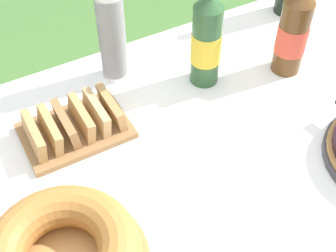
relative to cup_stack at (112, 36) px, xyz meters
name	(u,v)px	position (x,y,z in m)	size (l,w,h in m)	color
garden_table	(231,192)	(0.09, -0.46, -0.20)	(1.67, 1.13, 0.71)	brown
tablecloth	(233,180)	(0.09, -0.46, -0.15)	(1.68, 1.14, 0.10)	white
cup_stack	(112,36)	(0.00, 0.00, 0.00)	(0.07, 0.07, 0.27)	white
cider_bottle_green	(207,40)	(0.21, -0.14, 0.00)	(0.08, 0.08, 0.35)	#2D562D
cider_bottle_amber	(293,32)	(0.43, -0.21, -0.01)	(0.08, 0.08, 0.33)	brown
bread_board	(75,125)	(-0.18, -0.15, -0.10)	(0.26, 0.18, 0.07)	olive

